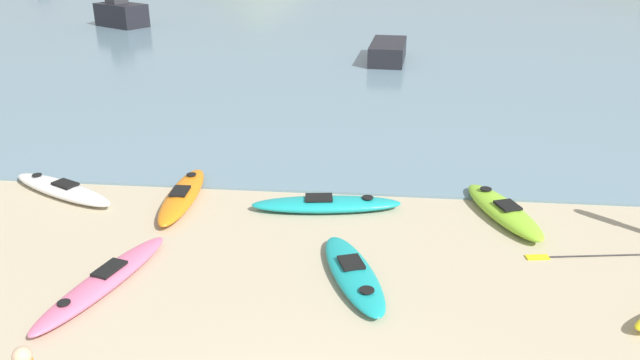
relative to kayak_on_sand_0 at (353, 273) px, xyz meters
The scene contains 10 objects.
bay_water 38.74m from the kayak_on_sand_0, 90.67° to the left, with size 160.00×70.00×0.06m, color slate.
kayak_on_sand_0 is the anchor object (origin of this frame).
kayak_on_sand_1 4.42m from the kayak_on_sand_0, behind, with size 1.52×3.51×0.31m.
kayak_on_sand_4 7.64m from the kayak_on_sand_0, 156.66° to the left, with size 3.24×2.06×0.36m.
kayak_on_sand_6 5.04m from the kayak_on_sand_0, 144.08° to the left, with size 0.80×3.17×0.37m.
kayak_on_sand_7 4.22m from the kayak_on_sand_0, 42.46° to the left, with size 1.72×2.98×0.39m.
kayak_on_sand_8 2.94m from the kayak_on_sand_0, 104.74° to the left, with size 3.41×1.15×0.34m.
moored_boat_0 31.24m from the kayak_on_sand_0, 119.48° to the left, with size 3.51×3.03×2.27m.
moored_boat_1 18.79m from the kayak_on_sand_0, 88.21° to the left, with size 1.75×3.78×0.85m.
loose_paddle 4.83m from the kayak_on_sand_0, 15.74° to the left, with size 2.78×0.60×0.03m.
Camera 1 is at (0.84, -4.51, 6.01)m, focal length 35.00 mm.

